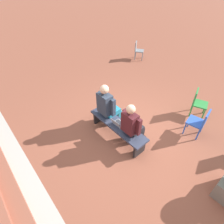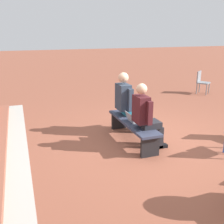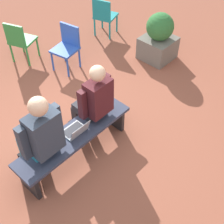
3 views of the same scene
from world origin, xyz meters
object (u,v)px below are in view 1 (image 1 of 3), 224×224
Objects in this scene: plastic_chair_far_left at (138,49)px; laptop at (118,123)px; plastic_chair_mid_courtyard at (200,122)px; bench at (117,127)px; person_student at (132,124)px; plastic_chair_foreground at (198,102)px; person_adult at (108,106)px.

laptop is at bearing 127.25° from plastic_chair_far_left.
laptop is 5.41m from plastic_chair_far_left.
plastic_chair_mid_courtyard is (-4.61, 2.62, 0.00)m from plastic_chair_far_left.
plastic_chair_mid_courtyard reaches higher than bench.
plastic_chair_foreground is (-0.44, -2.40, -0.24)m from person_student.
plastic_chair_mid_courtyard is (-1.82, -1.60, -0.27)m from person_adult.
bench is 2.63m from plastic_chair_foreground.
laptop is (-0.49, 0.08, -0.25)m from person_adult.
plastic_chair_far_left is 5.30m from plastic_chair_mid_courtyard.
plastic_chair_far_left reaches higher than bench.
bench is 1.26× the size of person_adult.
plastic_chair_mid_courtyard and plastic_chair_foreground have the same top height.
plastic_chair_foreground is at bearing -119.33° from person_adult.
person_student is at bearing 179.71° from person_adult.
plastic_chair_far_left is (3.28, -4.31, -0.02)m from laptop.
plastic_chair_mid_courtyard is at bearing 150.37° from plastic_chair_far_left.
laptop is 0.38× the size of plastic_chair_far_left.
person_adult reaches higher than person_student.
bench is at bearing 127.06° from plastic_chair_far_left.
person_student reaches higher than bench.
plastic_chair_far_left is at bearing -52.75° from laptop.
plastic_chair_foreground is at bearing -59.10° from plastic_chair_mid_courtyard.
plastic_chair_mid_courtyard is 0.93m from plastic_chair_foreground.
plastic_chair_foreground reaches higher than laptop.
plastic_chair_mid_courtyard is at bearing -138.69° from person_adult.
plastic_chair_far_left and plastic_chair_foreground have the same top height.
bench is 5.38m from plastic_chair_far_left.
person_student is 2.45m from plastic_chair_foreground.
plastic_chair_far_left is at bearing -52.94° from bench.
plastic_chair_mid_courtyard is 1.00× the size of plastic_chair_foreground.
plastic_chair_far_left is at bearing -56.61° from person_adult.
person_student is 1.60× the size of plastic_chair_foreground.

